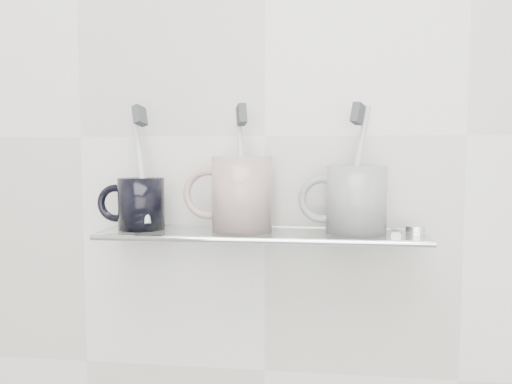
# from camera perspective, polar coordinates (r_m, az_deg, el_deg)

# --- Properties ---
(wall_back) EXTENTS (2.50, 0.00, 2.50)m
(wall_back) POSITION_cam_1_polar(r_m,az_deg,el_deg) (0.83, 1.01, 6.42)
(wall_back) COLOR silver
(wall_back) RESTS_ON ground
(shelf_glass) EXTENTS (0.50, 0.12, 0.01)m
(shelf_glass) POSITION_cam_1_polar(r_m,az_deg,el_deg) (0.78, 0.52, -4.86)
(shelf_glass) COLOR silver
(shelf_glass) RESTS_ON wall_back
(shelf_rail) EXTENTS (0.50, 0.01, 0.01)m
(shelf_rail) POSITION_cam_1_polar(r_m,az_deg,el_deg) (0.72, 0.03, -5.58)
(shelf_rail) COLOR silver
(shelf_rail) RESTS_ON shelf_glass
(bracket_left) EXTENTS (0.02, 0.03, 0.02)m
(bracket_left) POSITION_cam_1_polar(r_m,az_deg,el_deg) (0.87, -13.02, -4.68)
(bracket_left) COLOR silver
(bracket_left) RESTS_ON wall_back
(bracket_right) EXTENTS (0.02, 0.03, 0.02)m
(bracket_right) POSITION_cam_1_polar(r_m,az_deg,el_deg) (0.83, 15.53, -5.19)
(bracket_right) COLOR silver
(bracket_right) RESTS_ON wall_back
(mug_left) EXTENTS (0.08, 0.08, 0.08)m
(mug_left) POSITION_cam_1_polar(r_m,az_deg,el_deg) (0.82, -12.97, -1.30)
(mug_left) COLOR black
(mug_left) RESTS_ON shelf_glass
(mug_left_handle) EXTENTS (0.06, 0.01, 0.06)m
(mug_left_handle) POSITION_cam_1_polar(r_m,az_deg,el_deg) (0.83, -15.73, -1.25)
(mug_left_handle) COLOR black
(mug_left_handle) RESTS_ON mug_left
(toothbrush_left) EXTENTS (0.05, 0.07, 0.18)m
(toothbrush_left) POSITION_cam_1_polar(r_m,az_deg,el_deg) (0.82, -13.04, 2.89)
(toothbrush_left) COLOR #B9B9BB
(toothbrush_left) RESTS_ON mug_left
(bristles_left) EXTENTS (0.02, 0.03, 0.04)m
(bristles_left) POSITION_cam_1_polar(r_m,az_deg,el_deg) (0.82, -13.14, 8.50)
(bristles_left) COLOR #363A3C
(bristles_left) RESTS_ON toothbrush_left
(mug_center) EXTENTS (0.10, 0.10, 0.12)m
(mug_center) POSITION_cam_1_polar(r_m,az_deg,el_deg) (0.78, -1.63, -0.23)
(mug_center) COLOR silver
(mug_center) RESTS_ON shelf_glass
(mug_center_handle) EXTENTS (0.08, 0.01, 0.08)m
(mug_center_handle) POSITION_cam_1_polar(r_m,az_deg,el_deg) (0.79, -5.46, -0.19)
(mug_center_handle) COLOR silver
(mug_center_handle) RESTS_ON mug_center
(toothbrush_center) EXTENTS (0.03, 0.06, 0.19)m
(toothbrush_center) POSITION_cam_1_polar(r_m,az_deg,el_deg) (0.78, -1.64, 2.92)
(toothbrush_center) COLOR #ADB9C4
(toothbrush_center) RESTS_ON mug_center
(bristles_center) EXTENTS (0.02, 0.03, 0.03)m
(bristles_center) POSITION_cam_1_polar(r_m,az_deg,el_deg) (0.78, -1.65, 8.83)
(bristles_center) COLOR #363A3C
(bristles_center) RESTS_ON toothbrush_center
(mug_right) EXTENTS (0.12, 0.12, 0.10)m
(mug_right) POSITION_cam_1_polar(r_m,az_deg,el_deg) (0.77, 11.39, -0.87)
(mug_right) COLOR silver
(mug_right) RESTS_ON shelf_glass
(mug_right_handle) EXTENTS (0.07, 0.01, 0.07)m
(mug_right_handle) POSITION_cam_1_polar(r_m,az_deg,el_deg) (0.77, 7.56, -0.83)
(mug_right_handle) COLOR silver
(mug_right_handle) RESTS_ON mug_right
(toothbrush_right) EXTENTS (0.05, 0.05, 0.19)m
(toothbrush_right) POSITION_cam_1_polar(r_m,az_deg,el_deg) (0.77, 11.45, 2.82)
(toothbrush_right) COLOR #BAAAA8
(toothbrush_right) RESTS_ON mug_right
(bristles_right) EXTENTS (0.03, 0.03, 0.04)m
(bristles_right) POSITION_cam_1_polar(r_m,az_deg,el_deg) (0.77, 11.54, 8.78)
(bristles_right) COLOR #363A3C
(bristles_right) RESTS_ON toothbrush_right
(chrome_cap) EXTENTS (0.03, 0.03, 0.01)m
(chrome_cap) POSITION_cam_1_polar(r_m,az_deg,el_deg) (0.79, 17.79, -4.15)
(chrome_cap) COLOR silver
(chrome_cap) RESTS_ON shelf_glass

